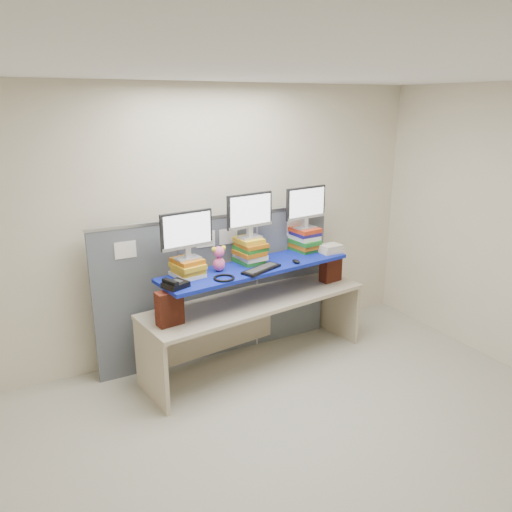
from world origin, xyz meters
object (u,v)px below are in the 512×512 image
desk (256,312)px  monitor_right (306,205)px  blue_board (256,267)px  monitor_center (250,213)px  keyboard (261,269)px  desk_phone (175,284)px  monitor_left (187,232)px

desk → monitor_right: 1.24m
desk → blue_board: 0.48m
monitor_center → monitor_right: size_ratio=1.00×
monitor_center → blue_board: bearing=-95.0°
monitor_center → keyboard: size_ratio=1.11×
keyboard → desk: bearing=58.9°
blue_board → monitor_right: bearing=9.2°
blue_board → keyboard: (-0.02, -0.15, 0.03)m
desk → keyboard: keyboard is taller
desk → monitor_right: (0.71, 0.21, 1.00)m
desk → desk_phone: size_ratio=10.00×
blue_board → keyboard: size_ratio=4.35×
desk → monitor_left: bearing=170.2°
desk → monitor_left: size_ratio=4.77×
monitor_left → monitor_center: monitor_center is taller
monitor_center → desk_phone: bearing=-168.0°
monitor_center → desk_phone: size_ratio=2.10×
monitor_left → keyboard: bearing=-22.5°
desk → monitor_center: bearing=85.0°
desk → monitor_left: 1.15m
desk_phone → monitor_right: bearing=-7.2°
monitor_right → monitor_center: bearing=-180.0°
blue_board → monitor_center: (-0.01, 0.12, 0.53)m
blue_board → desk_phone: size_ratio=8.20×
keyboard → desk_phone: desk_phone is taller
monitor_right → monitor_left: bearing=180.0°
keyboard → desk_phone: bearing=160.7°
monitor_right → keyboard: 0.96m
desk → desk_phone: 1.06m
desk_phone → monitor_center: bearing=-2.0°
desk → keyboard: (-0.02, -0.15, 0.51)m
desk_phone → blue_board: bearing=-9.0°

